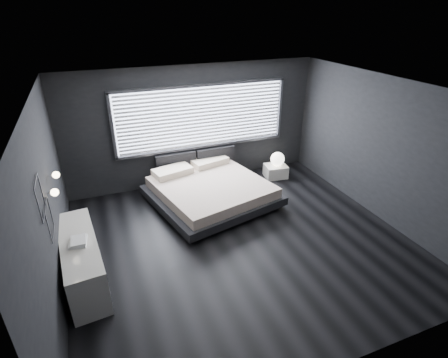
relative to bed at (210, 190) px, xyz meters
name	(u,v)px	position (x,y,z in m)	size (l,w,h in m)	color
room	(242,174)	(0.03, -1.59, 1.11)	(6.04, 6.00, 2.80)	black
window	(203,117)	(0.23, 1.10, 1.32)	(4.14, 0.09, 1.52)	white
headboard	(196,160)	(0.01, 1.05, 0.28)	(1.96, 0.16, 0.52)	black
sconce_near	(54,192)	(-2.85, -1.54, 1.31)	(0.18, 0.11, 0.11)	silver
sconce_far	(56,175)	(-2.85, -0.94, 1.31)	(0.18, 0.11, 0.11)	silver
wall_art_upper	(40,198)	(-2.94, -2.14, 1.56)	(0.01, 0.48, 0.48)	#47474C
wall_art_lower	(50,220)	(-2.94, -1.89, 1.09)	(0.01, 0.48, 0.48)	#47474C
bed	(210,190)	(0.00, 0.00, 0.00)	(2.88, 2.80, 0.63)	black
nightstand	(276,171)	(1.96, 0.56, -0.14)	(0.54, 0.45, 0.31)	silver
orb_lamp	(277,159)	(1.99, 0.56, 0.19)	(0.35, 0.35, 0.35)	white
dresser	(82,260)	(-2.70, -1.59, 0.09)	(0.69, 1.92, 0.75)	silver
book_stack	(78,241)	(-2.69, -1.66, 0.49)	(0.29, 0.35, 0.07)	white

